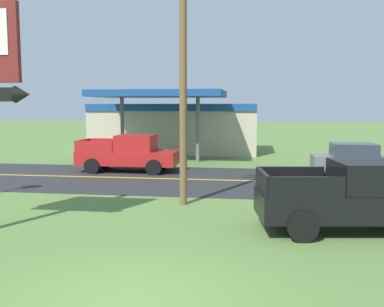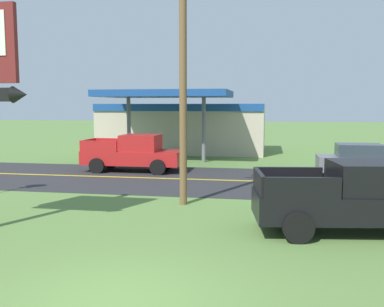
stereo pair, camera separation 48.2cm
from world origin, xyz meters
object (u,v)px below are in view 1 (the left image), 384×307
(car_grey_near_lane, at_px, (356,160))
(gas_station, at_px, (176,126))
(utility_pole, at_px, (183,72))
(pickup_black_parked_on_lawn, at_px, (355,197))
(pickup_red_on_road, at_px, (129,154))

(car_grey_near_lane, bearing_deg, gas_station, 136.77)
(car_grey_near_lane, bearing_deg, utility_pole, -135.87)
(pickup_black_parked_on_lawn, bearing_deg, gas_station, 113.55)
(gas_station, height_order, pickup_black_parked_on_lawn, gas_station)
(pickup_black_parked_on_lawn, bearing_deg, utility_pole, 153.83)
(gas_station, bearing_deg, car_grey_near_lane, -43.23)
(utility_pole, bearing_deg, pickup_black_parked_on_lawn, -26.17)
(gas_station, xyz_separation_m, pickup_red_on_road, (-0.65, -10.13, -0.98))
(utility_pole, bearing_deg, car_grey_near_lane, 44.13)
(utility_pole, height_order, pickup_red_on_road, utility_pole)
(gas_station, bearing_deg, utility_pole, -78.82)
(utility_pole, relative_size, car_grey_near_lane, 2.04)
(utility_pole, xyz_separation_m, pickup_black_parked_on_lawn, (5.24, -2.58, -3.64))
(utility_pole, distance_m, gas_station, 17.81)
(car_grey_near_lane, bearing_deg, pickup_red_on_road, -180.00)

